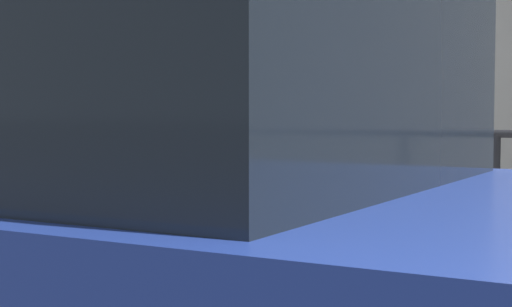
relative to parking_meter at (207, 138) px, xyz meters
name	(u,v)px	position (x,y,z in m)	size (l,w,h in m)	color
sidewalk_curb	(281,299)	(-0.21, 1.24, -1.11)	(36.00, 3.28, 0.14)	gray
parking_meter	(207,138)	(0.00, 0.00, 0.00)	(0.17, 0.18, 1.44)	slate
pedestrian_at_meter	(296,172)	(0.50, -0.01, -0.15)	(0.62, 0.40, 1.58)	#1E233F
parked_sedan_blue	(71,254)	(0.43, -1.49, -0.31)	(4.63, 1.88, 1.76)	navy
background_railing	(359,164)	(-0.21, 2.67, -0.29)	(24.06, 0.06, 1.03)	black
backdrop_wall	(457,81)	(-0.21, 5.80, 0.48)	(32.00, 0.50, 3.33)	gray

